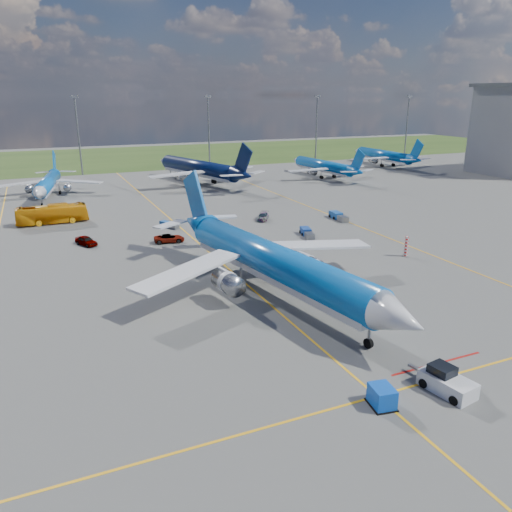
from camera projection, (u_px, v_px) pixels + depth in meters
name	position (u px, v px, depth m)	size (l,w,h in m)	color
ground	(270.00, 304.00, 56.95)	(400.00, 400.00, 0.00)	#51514F
grass_strip	(100.00, 158.00, 187.61)	(400.00, 80.00, 0.01)	#2D4719
taxiway_lines	(198.00, 242.00, 81.14)	(60.25, 160.00, 0.02)	#F7AE15
floodlight_masts	(147.00, 130.00, 152.73)	(202.20, 0.50, 22.70)	slate
warning_post	(406.00, 247.00, 73.40)	(0.50, 0.50, 3.00)	red
bg_jet_nnw	(50.00, 196.00, 117.48)	(26.00, 34.12, 8.94)	#0D5DB7
bg_jet_n	(199.00, 183.00, 135.04)	(34.23, 44.93, 11.77)	#07133B
bg_jet_ne	(323.00, 177.00, 144.93)	(27.00, 35.44, 9.28)	#0D5DB7
bg_jet_ene	(383.00, 166.00, 168.56)	(28.45, 37.35, 9.78)	#0D5DB7
main_airliner	(274.00, 296.00, 59.37)	(35.32, 46.36, 12.14)	#0D5DB7
pushback_tug	(446.00, 382.00, 40.01)	(2.95, 6.18, 2.05)	silver
uld_container	(382.00, 396.00, 38.10)	(1.62, 2.02, 1.62)	blue
apron_bus	(52.00, 214.00, 92.17)	(2.96, 12.66, 3.53)	orange
service_car_a	(86.00, 241.00, 79.05)	(1.74, 4.34, 1.48)	#999999
service_car_b	(169.00, 238.00, 80.60)	(2.26, 4.89, 1.36)	#999999
service_car_c	(263.00, 217.00, 95.09)	(1.88, 4.63, 1.34)	#999999
baggage_tug_w	(307.00, 233.00, 84.44)	(2.65, 5.28, 1.15)	navy
baggage_tug_c	(169.00, 225.00, 89.83)	(2.82, 4.41, 0.97)	#1B55A6
baggage_tug_e	(338.00, 216.00, 95.59)	(2.02, 5.73, 1.26)	#1B51A2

